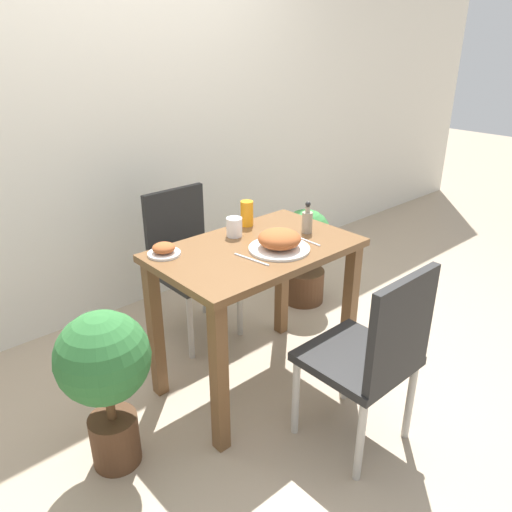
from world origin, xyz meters
The scene contains 14 objects.
ground_plane centered at (0.00, 0.00, 0.00)m, with size 16.00×16.00×0.00m, color tan.
wall_back centered at (0.00, 1.21, 1.30)m, with size 8.00×0.05×2.60m.
dining_table centered at (0.00, 0.00, 0.63)m, with size 0.97×0.61×0.78m.
chair_near centered at (0.06, -0.67, 0.49)m, with size 0.42×0.42×0.88m.
chair_far centered at (0.04, 0.65, 0.49)m, with size 0.42×0.42×0.88m.
food_plate centered at (0.06, -0.10, 0.82)m, with size 0.29×0.29×0.10m.
side_plate centered at (-0.38, 0.21, 0.80)m, with size 0.15×0.15×0.06m.
drink_cup centered at (0.01, 0.17, 0.82)m, with size 0.08×0.08×0.09m.
juice_glass centered at (0.15, 0.24, 0.84)m, with size 0.07×0.07×0.13m.
sauce_bottle centered at (0.31, -0.04, 0.84)m, with size 0.05×0.05×0.16m.
fork_utensil centered at (-0.12, -0.10, 0.78)m, with size 0.04×0.20×0.00m.
spoon_utensil centered at (0.23, -0.10, 0.78)m, with size 0.01×0.20×0.00m.
potted_plant_left centered at (-0.82, -0.01, 0.47)m, with size 0.38×0.38×0.73m.
potted_plant_right centered at (0.83, 0.43, 0.37)m, with size 0.33×0.33×0.66m.
Camera 1 is at (-1.46, -1.62, 1.70)m, focal length 35.00 mm.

